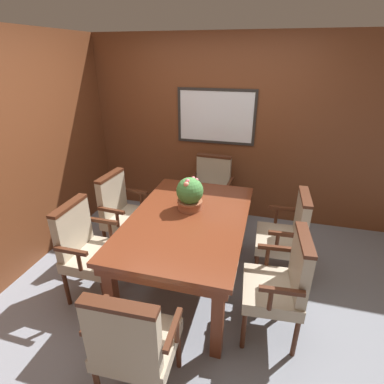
{
  "coord_description": "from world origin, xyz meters",
  "views": [
    {
      "loc": [
        0.69,
        -2.29,
        2.2
      ],
      "look_at": [
        0.01,
        0.24,
        0.98
      ],
      "focal_mm": 28.0,
      "sensor_mm": 36.0,
      "label": 1
    }
  ],
  "objects": [
    {
      "name": "chair_left_far",
      "position": [
        -0.89,
        0.46,
        0.54
      ],
      "size": [
        0.5,
        0.58,
        0.97
      ],
      "rotation": [
        0.0,
        0.0,
        1.49
      ],
      "color": "#472314",
      "rests_on": "ground_plane"
    },
    {
      "name": "chair_right_near",
      "position": [
        0.9,
        -0.3,
        0.54
      ],
      "size": [
        0.5,
        0.58,
        0.97
      ],
      "rotation": [
        0.0,
        0.0,
        -1.49
      ],
      "color": "#472314",
      "rests_on": "ground_plane"
    },
    {
      "name": "dining_table",
      "position": [
        0.01,
        0.09,
        0.68
      ],
      "size": [
        1.09,
        1.71,
        0.78
      ],
      "color": "maroon",
      "rests_on": "ground_plane"
    },
    {
      "name": "chair_right_far",
      "position": [
        0.96,
        0.46,
        0.54
      ],
      "size": [
        0.48,
        0.57,
        0.97
      ],
      "rotation": [
        0.0,
        0.0,
        -1.54
      ],
      "color": "#472314",
      "rests_on": "ground_plane"
    },
    {
      "name": "wall_left",
      "position": [
        -1.8,
        0.0,
        1.23
      ],
      "size": [
        0.06,
        7.2,
        2.45
      ],
      "color": "brown",
      "rests_on": "ground_plane"
    },
    {
      "name": "chair_head_near",
      "position": [
        -0.01,
        -1.12,
        0.54
      ],
      "size": [
        0.57,
        0.48,
        0.97
      ],
      "rotation": [
        0.0,
        0.0,
        3.18
      ],
      "color": "#472314",
      "rests_on": "ground_plane"
    },
    {
      "name": "potted_plant",
      "position": [
        -0.02,
        0.27,
        0.94
      ],
      "size": [
        0.28,
        0.28,
        0.34
      ],
      "color": "#9E5638",
      "rests_on": "dining_table"
    },
    {
      "name": "ground_plane",
      "position": [
        0.0,
        0.0,
        0.0
      ],
      "size": [
        14.0,
        14.0,
        0.0
      ],
      "primitive_type": "plane",
      "color": "gray"
    },
    {
      "name": "chair_left_near",
      "position": [
        -0.88,
        -0.28,
        0.54
      ],
      "size": [
        0.47,
        0.56,
        0.97
      ],
      "rotation": [
        0.0,
        0.0,
        1.56
      ],
      "color": "#472314",
      "rests_on": "ground_plane"
    },
    {
      "name": "wall_back",
      "position": [
        -0.0,
        1.73,
        1.23
      ],
      "size": [
        7.2,
        0.08,
        2.45
      ],
      "color": "brown",
      "rests_on": "ground_plane"
    },
    {
      "name": "chair_head_far",
      "position": [
        -0.01,
        1.33,
        0.54
      ],
      "size": [
        0.57,
        0.49,
        0.97
      ],
      "rotation": [
        0.0,
        0.0,
        -0.06
      ],
      "color": "#472314",
      "rests_on": "ground_plane"
    }
  ]
}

